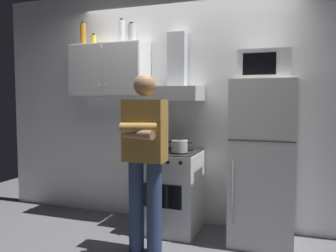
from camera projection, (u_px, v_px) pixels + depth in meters
ground_plane at (168, 239)px, 3.49m from camera, size 7.00×7.00×0.00m
back_wall_tiled at (185, 105)px, 3.96m from camera, size 4.80×0.10×2.70m
upper_cabinet at (110, 71)px, 4.00m from camera, size 0.90×0.37×0.60m
stove_oven at (171, 190)px, 3.71m from camera, size 0.60×0.62×0.87m
range_hood at (175, 83)px, 3.75m from camera, size 0.60×0.44×0.75m
refrigerator at (263, 162)px, 3.37m from camera, size 0.60×0.62×1.60m
microwave at (265, 66)px, 3.32m from camera, size 0.48×0.37×0.28m
person_standing at (145, 156)px, 3.12m from camera, size 0.38×0.33×1.64m
cooking_pot at (180, 146)px, 3.52m from camera, size 0.27×0.17×0.12m
bottle_vodka_clear at (122, 32)px, 3.95m from camera, size 0.07×0.07×0.29m
bottle_spice_jar at (94, 40)px, 4.08m from camera, size 0.06×0.06×0.14m
bottle_liquor_amber at (83, 34)px, 4.07m from camera, size 0.07×0.07×0.28m
bottle_canister_steel at (132, 33)px, 3.90m from camera, size 0.09×0.09×0.24m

